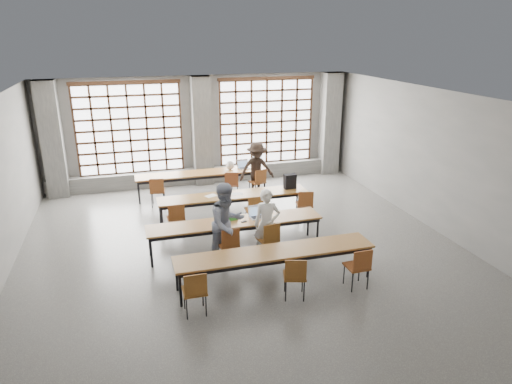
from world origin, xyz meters
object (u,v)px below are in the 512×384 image
chair_back_mid (232,182)px  chair_mid_centre (255,208)px  chair_front_left (229,242)px  mouse (275,216)px  student_female (227,224)px  laptop_back (243,166)px  desk_row_b (234,197)px  desk_row_c (235,224)px  student_male (267,224)px  phone (244,222)px  chair_near_mid (295,274)px  chair_near_left (195,289)px  desk_row_d (275,254)px  laptop_front (257,214)px  chair_mid_right (305,203)px  chair_front_right (269,237)px  plastic_bag (230,165)px  chair_mid_left (176,216)px  student_back (257,169)px  chair_back_right (259,180)px  chair_near_right (359,264)px  green_box (232,218)px  red_pouch (194,288)px  backpack (290,181)px  desk_row_a (202,174)px

chair_back_mid → chair_mid_centre: same height
chair_front_left → mouse: 1.40m
student_female → laptop_back: 4.85m
chair_front_left → student_female: (-0.01, 0.13, 0.37)m
desk_row_b → desk_row_c: (-0.39, -1.77, 0.00)m
student_male → phone: size_ratio=12.19×
chair_near_mid → student_male: student_male is taller
chair_near_left → mouse: bearing=45.5°
desk_row_d → laptop_front: laptop_front is taller
chair_mid_right → mouse: bearing=-136.5°
desk_row_d → chair_back_mid: bearing=86.6°
chair_front_right → chair_back_mid: bearing=88.7°
mouse → plastic_bag: plastic_bag is taller
chair_mid_left → student_back: 3.61m
desk_row_d → chair_back_mid: chair_back_mid is taller
chair_back_right → phone: 3.72m
chair_mid_centre → chair_near_right: size_ratio=1.00×
chair_mid_right → phone: (-1.99, -1.24, 0.20)m
chair_near_right → student_back: (-0.38, 5.78, 0.30)m
chair_near_mid → student_male: 1.82m
desk_row_d → chair_back_right: (1.14, 5.02, -0.13)m
student_female → green_box: student_female is taller
student_female → student_back: size_ratio=1.09×
desk_row_b → chair_back_mid: 1.62m
green_box → red_pouch: (-1.24, -2.30, -0.28)m
chair_near_left → backpack: bearing=51.4°
mouse → desk_row_b: bearing=107.4°
chair_mid_left → mouse: 2.46m
chair_front_left → chair_near_right: 2.76m
chair_front_left → laptop_front: 1.15m
chair_mid_right → laptop_back: 3.09m
chair_near_right → plastic_bag: (-1.08, 6.33, 0.34)m
student_male → student_back: 4.08m
phone → mouse: bearing=5.9°
chair_mid_centre → backpack: size_ratio=2.20×
desk_row_c → phone: size_ratio=30.77×
chair_mid_right → student_back: (-0.65, 2.34, 0.30)m
chair_back_mid → student_back: bearing=8.8°
mouse → green_box: green_box is taller
desk_row_a → green_box: bearing=-89.6°
desk_row_a → laptop_front: 3.92m
backpack → red_pouch: bearing=-131.4°
laptop_back → student_back: bearing=-67.1°
student_female → phone: size_ratio=13.99×
chair_near_right → student_male: size_ratio=0.56×
desk_row_d → laptop_back: (0.86, 5.76, 0.13)m
chair_front_left → chair_near_right: (2.20, -1.67, 0.00)m
desk_row_a → chair_near_mid: 6.31m
chair_back_right → desk_row_b: bearing=-126.2°
chair_mid_right → chair_near_right: 3.45m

